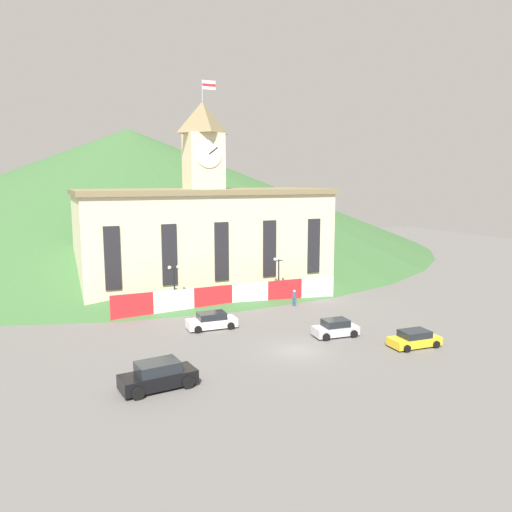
% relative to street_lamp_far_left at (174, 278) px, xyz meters
% --- Properties ---
extents(ground_plane, '(160.00, 160.00, 0.00)m').
position_rel_street_lamp_far_left_xyz_m(ground_plane, '(5.91, -15.53, -3.53)').
color(ground_plane, '#605E5B').
extents(civic_building, '(29.67, 12.44, 24.80)m').
position_rel_street_lamp_far_left_xyz_m(civic_building, '(5.91, 8.07, 3.14)').
color(civic_building, beige).
rests_on(civic_building, ground).
extents(banner_fence, '(24.94, 0.12, 2.52)m').
position_rel_street_lamp_far_left_xyz_m(banner_fence, '(5.91, -1.01, -2.26)').
color(banner_fence, red).
rests_on(banner_fence, ground).
extents(hillside_backdrop, '(122.24, 122.24, 23.81)m').
position_rel_street_lamp_far_left_xyz_m(hillside_backdrop, '(5.91, 58.47, 8.38)').
color(hillside_backdrop, '#386033').
rests_on(hillside_backdrop, ground).
extents(street_lamp_far_left, '(1.26, 0.36, 4.83)m').
position_rel_street_lamp_far_left_xyz_m(street_lamp_far_left, '(0.00, 0.00, 0.00)').
color(street_lamp_far_left, black).
rests_on(street_lamp_far_left, ground).
extents(street_lamp_far_right, '(1.26, 0.36, 4.91)m').
position_rel_street_lamp_far_left_xyz_m(street_lamp_far_right, '(11.88, 0.00, 0.05)').
color(street_lamp_far_right, black).
rests_on(street_lamp_far_right, ground).
extents(car_yellow_coupe, '(4.29, 2.30, 1.35)m').
position_rel_street_lamp_far_left_xyz_m(car_yellow_coupe, '(15.09, -18.39, -2.90)').
color(car_yellow_coupe, yellow).
rests_on(car_yellow_coupe, ground).
extents(car_silver_hatch, '(4.03, 2.27, 1.50)m').
position_rel_street_lamp_far_left_xyz_m(car_silver_hatch, '(10.69, -13.49, -2.84)').
color(car_silver_hatch, '#B7B7BC').
rests_on(car_silver_hatch, ground).
extents(car_white_taxi, '(4.57, 2.28, 1.50)m').
position_rel_street_lamp_far_left_xyz_m(car_white_taxi, '(1.61, -7.00, -2.83)').
color(car_white_taxi, white).
rests_on(car_white_taxi, ground).
extents(car_black_suv, '(5.10, 2.81, 1.80)m').
position_rel_street_lamp_far_left_xyz_m(car_black_suv, '(-5.84, -18.13, -2.70)').
color(car_black_suv, black).
rests_on(car_black_suv, ground).
extents(pedestrian, '(0.54, 0.54, 1.77)m').
position_rel_street_lamp_far_left_xyz_m(pedestrian, '(12.37, -2.81, -2.56)').
color(pedestrian, '#33567A').
rests_on(pedestrian, ground).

